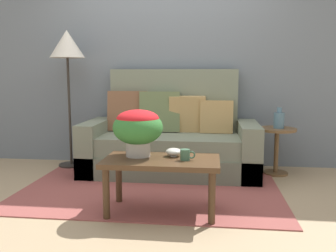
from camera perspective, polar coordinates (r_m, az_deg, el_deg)
The scene contains 11 objects.
ground_plane at distance 3.61m, azimuth -2.72°, elevation -9.89°, with size 14.00×14.00×0.00m, color tan.
wall_back at distance 4.57m, azimuth -0.42°, elevation 12.25°, with size 6.40×0.12×2.89m, color slate.
area_rug at distance 3.59m, azimuth -2.77°, elevation -9.91°, with size 2.48×1.62×0.01m, color #994C47.
couch at distance 4.16m, azimuth 0.43°, elevation -2.41°, with size 1.93×0.87×1.17m.
coffee_table at distance 2.91m, azimuth -1.02°, elevation -6.42°, with size 0.92×0.50×0.45m.
side_table at distance 4.22m, azimuth 16.67°, elevation -2.48°, with size 0.42×0.42×0.52m.
floor_lamp at distance 4.50m, azimuth -15.52°, elevation 11.23°, with size 0.41×0.41×1.63m.
potted_plant at distance 2.96m, azimuth -4.74°, elevation -0.15°, with size 0.41×0.41×0.38m.
coffee_mug at distance 2.84m, azimuth 2.77°, elevation -4.52°, with size 0.12×0.08×0.09m.
snack_bowl at distance 2.97m, azimuth 0.89°, elevation -4.08°, with size 0.13×0.13×0.07m.
table_vase at distance 4.17m, azimuth 17.00°, elevation 0.93°, with size 0.11×0.11×0.23m.
Camera 1 is at (0.58, -3.38, 1.11)m, focal length 38.88 mm.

